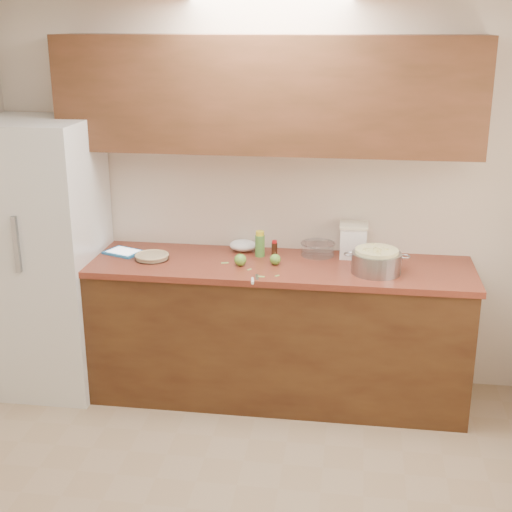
# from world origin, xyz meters

# --- Properties ---
(room_shell) EXTENTS (3.60, 3.60, 3.60)m
(room_shell) POSITION_xyz_m (0.00, 0.00, 1.30)
(room_shell) COLOR tan
(room_shell) RESTS_ON ground
(counter_run) EXTENTS (2.64, 0.68, 0.92)m
(counter_run) POSITION_xyz_m (0.00, 1.48, 0.46)
(counter_run) COLOR #4C2E15
(counter_run) RESTS_ON ground
(upper_cabinets) EXTENTS (2.60, 0.34, 0.70)m
(upper_cabinets) POSITION_xyz_m (0.00, 1.63, 1.95)
(upper_cabinets) COLOR brown
(upper_cabinets) RESTS_ON room_shell
(fridge) EXTENTS (0.70, 0.70, 1.80)m
(fridge) POSITION_xyz_m (-1.44, 1.44, 0.90)
(fridge) COLOR silver
(fridge) RESTS_ON ground
(pie) EXTENTS (0.22, 0.22, 0.04)m
(pie) POSITION_xyz_m (-0.71, 1.44, 0.94)
(pie) COLOR silver
(pie) RESTS_ON counter_run
(colander) EXTENTS (0.40, 0.30, 0.15)m
(colander) POSITION_xyz_m (0.71, 1.39, 0.99)
(colander) COLOR gray
(colander) RESTS_ON counter_run
(flour_canister) EXTENTS (0.18, 0.18, 0.22)m
(flour_canister) POSITION_xyz_m (0.56, 1.68, 1.03)
(flour_canister) COLOR white
(flour_canister) RESTS_ON counter_run
(tablet) EXTENTS (0.27, 0.24, 0.02)m
(tablet) POSITION_xyz_m (-0.94, 1.54, 0.93)
(tablet) COLOR #2678B9
(tablet) RESTS_ON counter_run
(paring_knife) EXTENTS (0.05, 0.18, 0.02)m
(paring_knife) POSITION_xyz_m (-0.01, 1.13, 0.93)
(paring_knife) COLOR gray
(paring_knife) RESTS_ON counter_run
(lemon_bottle) EXTENTS (0.06, 0.06, 0.17)m
(lemon_bottle) POSITION_xyz_m (-0.04, 1.61, 1.00)
(lemon_bottle) COLOR #4C8C38
(lemon_bottle) RESTS_ON counter_run
(cinnamon_shaker) EXTENTS (0.04, 0.04, 0.10)m
(cinnamon_shaker) POSITION_xyz_m (-0.05, 1.62, 0.97)
(cinnamon_shaker) COLOR beige
(cinnamon_shaker) RESTS_ON counter_run
(vanilla_bottle) EXTENTS (0.04, 0.04, 0.11)m
(vanilla_bottle) POSITION_xyz_m (0.06, 1.62, 0.97)
(vanilla_bottle) COLOR black
(vanilla_bottle) RESTS_ON counter_run
(mixing_bowl) EXTENTS (0.23, 0.23, 0.09)m
(mixing_bowl) POSITION_xyz_m (0.33, 1.68, 0.97)
(mixing_bowl) COLOR silver
(mixing_bowl) RESTS_ON counter_run
(paper_towel) EXTENTS (0.21, 0.18, 0.08)m
(paper_towel) POSITION_xyz_m (-0.16, 1.70, 0.96)
(paper_towel) COLOR white
(paper_towel) RESTS_ON counter_run
(apple_left) EXTENTS (0.08, 0.08, 0.09)m
(apple_left) POSITION_xyz_m (-0.13, 1.40, 0.96)
(apple_left) COLOR #619D34
(apple_left) RESTS_ON counter_run
(apple_center) EXTENTS (0.07, 0.07, 0.08)m
(apple_center) POSITION_xyz_m (0.08, 1.45, 0.96)
(apple_center) COLOR #619D34
(apple_center) RESTS_ON counter_run
(peel_a) EXTENTS (0.03, 0.03, 0.00)m
(peel_a) POSITION_xyz_m (0.12, 1.24, 0.92)
(peel_a) COLOR #92BF5C
(peel_a) RESTS_ON counter_run
(peel_b) EXTENTS (0.04, 0.02, 0.00)m
(peel_b) POSITION_xyz_m (0.03, 1.22, 0.92)
(peel_b) COLOR #92BF5C
(peel_b) RESTS_ON counter_run
(peel_c) EXTENTS (0.03, 0.03, 0.00)m
(peel_c) POSITION_xyz_m (-0.06, 1.33, 0.92)
(peel_c) COLOR #92BF5C
(peel_c) RESTS_ON counter_run
(peel_d) EXTENTS (0.05, 0.03, 0.00)m
(peel_d) POSITION_xyz_m (-0.24, 1.43, 0.92)
(peel_d) COLOR #92BF5C
(peel_d) RESTS_ON counter_run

